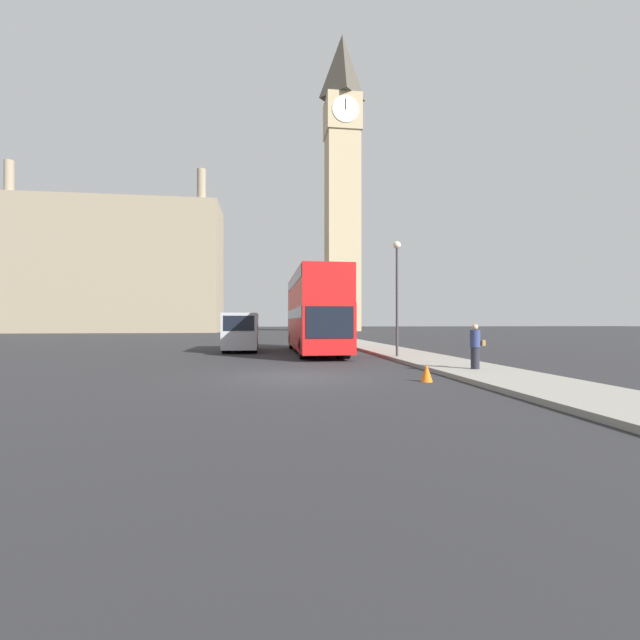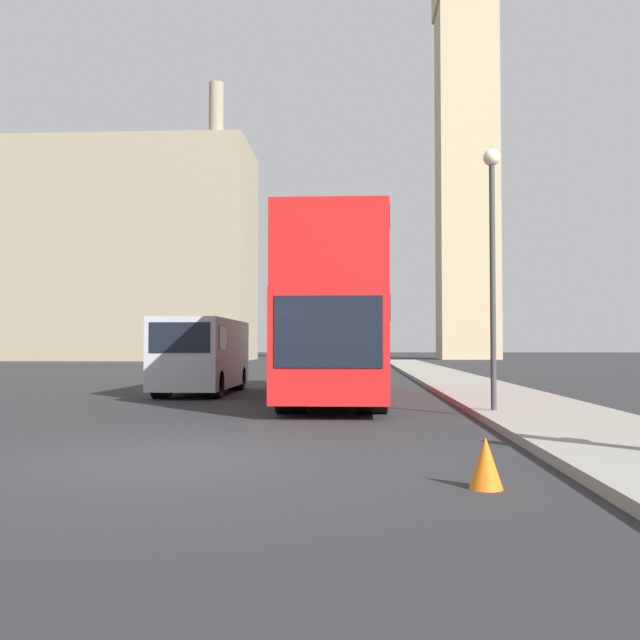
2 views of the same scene
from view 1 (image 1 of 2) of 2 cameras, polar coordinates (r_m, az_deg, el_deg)
The scene contains 9 objects.
ground_plane at distance 14.31m, azimuth -3.54°, elevation -7.53°, with size 300.00×300.00×0.00m, color #28282B.
sidewalk_strip at distance 16.13m, azimuth 20.45°, elevation -6.43°, with size 3.07×120.00×0.15m.
clock_tower at distance 90.93m, azimuth 2.99°, elevation 18.33°, with size 6.91×7.08×60.02m.
building_block_distant at distance 82.39m, azimuth -25.30°, elevation 6.31°, with size 34.65×11.91×27.22m.
red_double_decker_bus at distance 24.90m, azimuth -0.70°, elevation 1.41°, with size 2.51×11.47×4.55m.
white_van at distance 27.03m, azimuth -10.43°, elevation -1.42°, with size 2.03×5.92×2.33m.
pedestrian at distance 16.13m, azimuth 20.01°, elevation -3.34°, with size 0.51×0.35×1.58m.
street_lamp at distance 21.13m, azimuth 10.23°, elevation 5.21°, with size 0.36×0.36×5.57m.
traffic_cone at distance 13.43m, azimuth 14.03°, elevation -6.83°, with size 0.36×0.36×0.55m.
Camera 1 is at (-0.98, -14.16, 1.82)m, focal length 24.00 mm.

